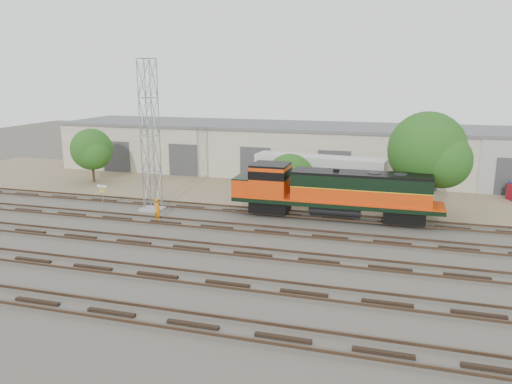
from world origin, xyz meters
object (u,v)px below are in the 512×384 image
(signal_tower, at_px, (150,139))
(worker, at_px, (157,209))
(semi_trailer, at_px, (322,171))
(locomotive, at_px, (332,191))

(signal_tower, distance_m, worker, 5.78)
(signal_tower, distance_m, semi_trailer, 15.25)
(signal_tower, bearing_deg, semi_trailer, 34.73)
(signal_tower, relative_size, worker, 6.87)
(worker, bearing_deg, locomotive, -136.02)
(locomotive, relative_size, signal_tower, 1.32)
(locomotive, xyz_separation_m, signal_tower, (-14.02, -1.36, 3.56))
(locomotive, height_order, semi_trailer, locomotive)
(worker, xyz_separation_m, semi_trailer, (10.50, 11.08, 1.39))
(locomotive, xyz_separation_m, semi_trailer, (-1.82, 7.10, 0.08))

